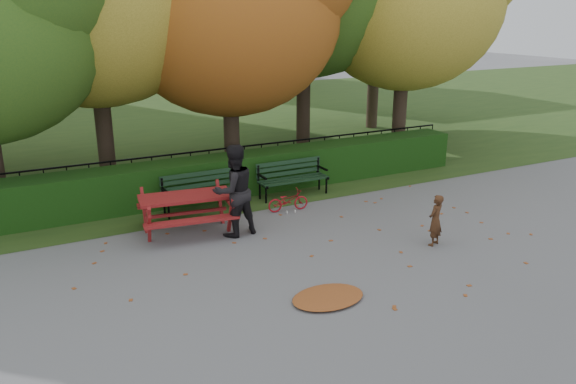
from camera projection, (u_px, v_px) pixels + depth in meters
name	position (u px, v px, depth m)	size (l,w,h in m)	color
ground	(331.00, 258.00, 10.62)	(90.00, 90.00, 0.00)	slate
grass_strip	(149.00, 127.00, 22.47)	(90.00, 90.00, 0.00)	#233C16
hedge	(239.00, 174.00, 14.27)	(13.00, 0.90, 1.00)	black
iron_fence	(227.00, 165.00, 14.94)	(14.00, 0.04, 1.02)	black
bench_left	(200.00, 189.00, 13.03)	(1.80, 0.57, 0.88)	black
bench_right	(292.00, 175.00, 14.07)	(1.80, 0.57, 0.88)	black
picnic_table	(186.00, 203.00, 11.68)	(2.08, 1.76, 0.92)	maroon
leaf_pile	(328.00, 297.00, 9.07)	(1.24, 0.86, 0.09)	brown
leaf_scatter	(323.00, 252.00, 10.87)	(9.00, 5.70, 0.01)	brown
child	(435.00, 220.00, 11.05)	(0.38, 0.25, 1.05)	#402514
adult	(234.00, 191.00, 11.44)	(0.93, 0.73, 1.92)	black
bicycle	(288.00, 200.00, 13.04)	(0.34, 0.97, 0.51)	#A40F1B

